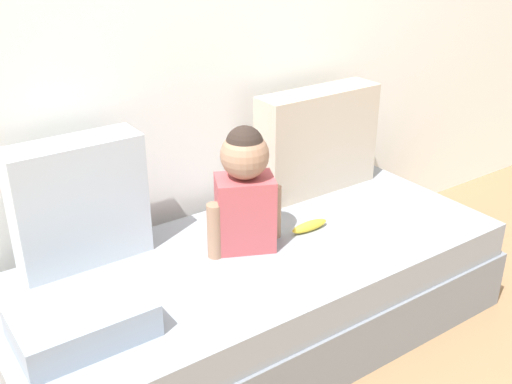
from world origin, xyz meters
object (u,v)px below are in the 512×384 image
couch (257,296)px  throw_pillow_right (317,141)px  folded_blanket (82,320)px  toddler (245,187)px  banana (309,226)px  throw_pillow_left (79,203)px

couch → throw_pillow_right: bearing=30.1°
folded_blanket → throw_pillow_right: bearing=18.4°
toddler → banana: toddler is taller
banana → folded_blanket: size_ratio=0.42×
throw_pillow_left → banana: size_ratio=2.74×
throw_pillow_left → throw_pillow_right: 1.10m
couch → throw_pillow_right: (0.55, 0.32, 0.43)m
throw_pillow_left → folded_blanket: throw_pillow_left is taller
throw_pillow_left → toddler: bearing=-25.5°
couch → folded_blanket: folded_blanket is taller
couch → throw_pillow_left: size_ratio=4.27×
throw_pillow_right → banana: size_ratio=3.43×
toddler → banana: 0.36m
toddler → banana: (0.28, -0.05, -0.23)m
toddler → banana: size_ratio=2.84×
banana → folded_blanket: 0.99m
couch → banana: (0.27, 0.02, 0.22)m
throw_pillow_right → folded_blanket: 1.34m
toddler → folded_blanket: toddler is taller
banana → toddler: bearing=170.7°
folded_blanket → banana: bearing=7.0°
couch → toddler: 0.45m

